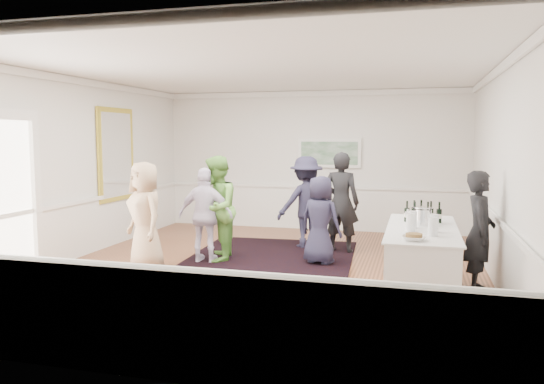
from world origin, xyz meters
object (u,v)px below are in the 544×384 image
(guest_green, at_px, (216,209))
(guest_lilac, at_px, (206,215))
(guest_dark_a, at_px, (306,202))
(guest_dark_b, at_px, (341,202))
(ice_bucket, at_px, (423,217))
(nut_bowl, at_px, (414,237))
(guest_tan, at_px, (145,216))
(serving_table, at_px, (421,263))
(guest_navy, at_px, (320,220))
(bartender, at_px, (480,232))

(guest_green, height_order, guest_lilac, guest_green)
(guest_dark_a, height_order, guest_dark_b, guest_dark_b)
(ice_bucket, xyz_separation_m, nut_bowl, (-0.10, -1.14, -0.08))
(guest_tan, bearing_deg, guest_green, 83.73)
(serving_table, relative_size, guest_dark_a, 1.34)
(guest_green, xyz_separation_m, guest_navy, (1.78, 0.24, -0.16))
(guest_lilac, height_order, nut_bowl, guest_lilac)
(bartender, bearing_deg, guest_dark_b, 51.41)
(bartender, relative_size, guest_dark_b, 0.90)
(nut_bowl, bearing_deg, serving_table, 83.70)
(ice_bucket, bearing_deg, serving_table, -91.05)
(serving_table, relative_size, bartender, 1.40)
(guest_tan, bearing_deg, nut_bowl, 18.92)
(serving_table, distance_m, guest_dark_a, 3.60)
(guest_green, bearing_deg, guest_dark_b, 108.02)
(serving_table, bearing_deg, nut_bowl, -96.30)
(guest_dark_a, bearing_deg, nut_bowl, 82.98)
(guest_lilac, bearing_deg, ice_bucket, 161.10)
(nut_bowl, bearing_deg, guest_lilac, 148.75)
(guest_tan, height_order, guest_lilac, guest_tan)
(serving_table, height_order, bartender, bartender)
(ice_bucket, height_order, nut_bowl, ice_bucket)
(bartender, height_order, guest_tan, guest_tan)
(guest_dark_b, xyz_separation_m, nut_bowl, (1.34, -3.52, 0.06))
(serving_table, distance_m, guest_navy, 2.31)
(guest_lilac, height_order, guest_dark_b, guest_dark_b)
(bartender, height_order, guest_navy, bartender)
(guest_dark_a, bearing_deg, guest_navy, 76.41)
(guest_tan, distance_m, nut_bowl, 4.40)
(bartender, bearing_deg, ice_bucket, 117.19)
(guest_lilac, height_order, guest_navy, guest_lilac)
(ice_bucket, bearing_deg, bartender, 22.72)
(guest_tan, bearing_deg, guest_dark_a, 85.38)
(serving_table, xyz_separation_m, guest_tan, (-4.29, 0.44, 0.39))
(serving_table, xyz_separation_m, guest_lilac, (-3.55, 1.19, 0.33))
(ice_bucket, bearing_deg, guest_navy, 140.22)
(guest_lilac, xyz_separation_m, ice_bucket, (3.56, -0.96, 0.26))
(serving_table, height_order, guest_green, guest_green)
(guest_navy, bearing_deg, guest_tan, 43.12)
(guest_dark_b, relative_size, guest_navy, 1.25)
(guest_tan, bearing_deg, guest_lilac, 82.40)
(serving_table, bearing_deg, ice_bucket, 88.95)
(guest_dark_a, bearing_deg, bartender, 106.12)
(guest_lilac, distance_m, ice_bucket, 3.69)
(guest_navy, bearing_deg, guest_dark_b, -82.14)
(guest_dark_b, distance_m, nut_bowl, 3.77)
(serving_table, height_order, nut_bowl, nut_bowl)
(serving_table, bearing_deg, guest_dark_b, 118.77)
(guest_green, xyz_separation_m, guest_dark_b, (1.99, 1.25, 0.02))
(bartender, bearing_deg, nut_bowl, 153.65)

